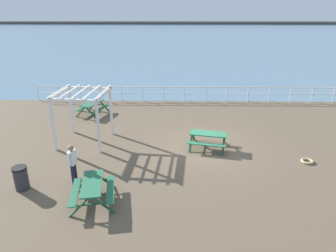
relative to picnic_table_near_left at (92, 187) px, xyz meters
name	(u,v)px	position (x,y,z in m)	size (l,w,h in m)	color
ground_plane	(205,149)	(4.43, 4.52, -0.68)	(30.00, 24.00, 0.20)	brown
sea_band	(181,37)	(4.43, 57.27, -0.58)	(142.00, 90.00, 0.01)	slate
distant_shoreline	(179,24)	(4.43, 100.27, -0.58)	(142.00, 6.00, 1.80)	#4C4C47
seaward_railing	(195,91)	(4.43, 12.27, 0.15)	(23.07, 0.07, 1.08)	white
picnic_table_near_left	(92,187)	(0.00, 0.00, 0.00)	(1.80, 2.03, 0.80)	#286B47
picnic_table_near_right	(92,106)	(-2.31, 9.32, 0.00)	(1.96, 2.16, 0.80)	#286B47
picnic_table_mid_centre	(208,137)	(4.58, 4.54, 0.00)	(2.07, 1.85, 0.80)	#286B47
visitor	(73,162)	(-1.04, 1.19, 0.36)	(0.27, 0.52, 1.66)	#1E2338
lattice_pergola	(82,105)	(-1.64, 5.13, 1.41)	(2.63, 2.74, 2.70)	white
litter_bin	(21,178)	(-2.93, 0.74, -0.10)	(0.55, 0.55, 0.95)	#2D2D33
rope_coil	(307,161)	(8.91, 3.09, -0.53)	(0.55, 0.55, 0.11)	tan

